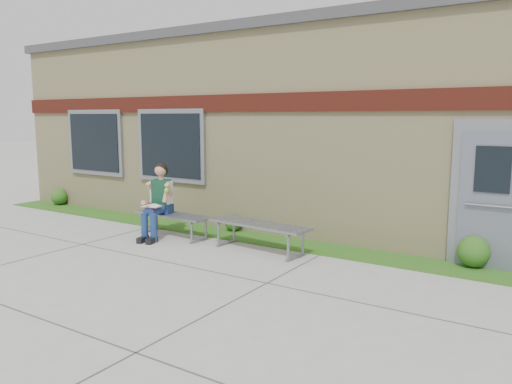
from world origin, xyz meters
The scene contains 9 objects.
ground centered at (0.00, 0.00, 0.00)m, with size 80.00×80.00×0.00m, color #9E9E99.
grass_strip centered at (0.00, 2.60, 0.01)m, with size 16.00×0.80×0.02m, color #175516.
school_building centered at (0.00, 5.99, 2.10)m, with size 16.20×6.22×4.20m.
bench_left centered at (-2.01, 1.89, 0.35)m, with size 1.77×0.62×0.45m.
bench_right centered at (-0.01, 1.89, 0.38)m, with size 1.96×0.71×0.50m.
girl centered at (-2.20, 1.67, 0.74)m, with size 0.59×0.93×1.44m.
shrub_west centered at (-6.91, 2.85, 0.23)m, with size 0.43×0.43×0.43m, color #175516.
shrub_mid centered at (-1.25, 2.85, 0.19)m, with size 0.34×0.34×0.34m, color #175516.
shrub_east centered at (3.31, 2.85, 0.26)m, with size 0.49×0.49×0.49m, color #175516.
Camera 1 is at (4.54, -5.27, 2.33)m, focal length 35.00 mm.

